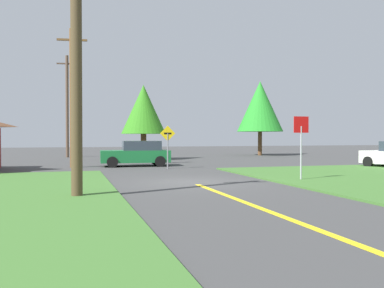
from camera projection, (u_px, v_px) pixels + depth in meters
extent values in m
plane|color=#3D3D3D|center=(191.00, 182.00, 17.38)|extent=(120.00, 120.00, 0.00)
cube|color=yellow|center=(286.00, 218.00, 9.71)|extent=(0.20, 14.00, 0.01)
cylinder|color=#9EA0A8|center=(301.00, 154.00, 17.70)|extent=(0.07, 0.07, 2.34)
cube|color=red|center=(301.00, 125.00, 17.68)|extent=(0.69, 0.04, 0.69)
cylinder|color=black|center=(368.00, 162.00, 25.50)|extent=(0.35, 0.71, 0.68)
cube|color=#196B33|center=(135.00, 156.00, 26.62)|extent=(4.43, 2.05, 0.76)
cube|color=#2D3842|center=(141.00, 146.00, 26.71)|extent=(2.46, 1.74, 0.60)
cylinder|color=black|center=(112.00, 162.00, 25.40)|extent=(0.69, 0.25, 0.68)
cylinder|color=black|center=(111.00, 160.00, 27.16)|extent=(0.69, 0.25, 0.68)
cylinder|color=black|center=(160.00, 161.00, 26.10)|extent=(0.69, 0.25, 0.68)
cylinder|color=black|center=(156.00, 160.00, 27.86)|extent=(0.69, 0.25, 0.68)
cylinder|color=#4D3C26|center=(76.00, 76.00, 12.80)|extent=(0.34, 0.34, 7.53)
cylinder|color=brown|center=(72.00, 98.00, 25.40)|extent=(0.33, 0.33, 8.48)
cube|color=brown|center=(72.00, 40.00, 25.34)|extent=(1.80, 0.35, 0.12)
cylinder|color=brown|center=(67.00, 107.00, 37.92)|extent=(0.28, 0.28, 9.28)
cube|color=brown|center=(67.00, 64.00, 37.85)|extent=(1.80, 0.23, 0.12)
cylinder|color=slate|center=(168.00, 151.00, 24.42)|extent=(0.08, 0.08, 2.08)
cube|color=yellow|center=(168.00, 133.00, 24.40)|extent=(0.91, 0.07, 0.91)
cube|color=black|center=(168.00, 133.00, 24.40)|extent=(0.45, 0.06, 0.10)
cylinder|color=brown|center=(144.00, 147.00, 34.13)|extent=(0.46, 0.46, 2.13)
cone|color=#307E1B|center=(143.00, 109.00, 34.07)|extent=(3.64, 3.64, 4.01)
cylinder|color=brown|center=(260.00, 143.00, 42.01)|extent=(0.41, 0.41, 2.41)
cone|color=#258B27|center=(260.00, 106.00, 41.94)|extent=(4.62, 4.62, 5.08)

